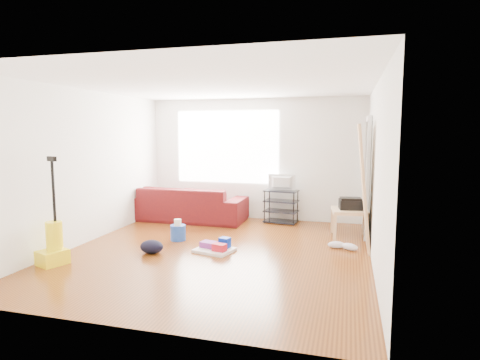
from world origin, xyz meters
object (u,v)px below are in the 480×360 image
(cleaning_tray, at_px, (216,247))
(backpack, at_px, (152,253))
(tv_stand, at_px, (281,206))
(vacuum, at_px, (53,244))
(sofa, at_px, (188,220))
(bucket, at_px, (178,240))
(side_table, at_px, (350,214))

(cleaning_tray, xyz_separation_m, backpack, (-0.90, -0.34, -0.06))
(backpack, bearing_deg, cleaning_tray, 28.83)
(tv_stand, height_order, vacuum, vacuum)
(sofa, height_order, cleaning_tray, sofa)
(sofa, bearing_deg, bucket, 106.78)
(tv_stand, relative_size, side_table, 1.04)
(backpack, relative_size, vacuum, 0.25)
(bucket, bearing_deg, vacuum, -126.25)
(backpack, bearing_deg, bucket, 91.92)
(tv_stand, bearing_deg, bucket, -122.36)
(tv_stand, xyz_separation_m, side_table, (1.34, -0.83, 0.08))
(backpack, height_order, vacuum, vacuum)
(vacuum, bearing_deg, bucket, 74.92)
(tv_stand, relative_size, vacuum, 0.47)
(bucket, relative_size, cleaning_tray, 0.41)
(bucket, relative_size, backpack, 0.71)
(cleaning_tray, bearing_deg, bucket, 151.58)
(cleaning_tray, height_order, backpack, cleaning_tray)
(cleaning_tray, relative_size, backpack, 1.74)
(tv_stand, xyz_separation_m, backpack, (-1.54, -2.55, -0.34))
(sofa, height_order, bucket, sofa)
(bucket, bearing_deg, sofa, 106.78)
(vacuum, bearing_deg, tv_stand, 73.16)
(vacuum, bearing_deg, sofa, 98.23)
(tv_stand, xyz_separation_m, vacuum, (-2.61, -3.34, -0.06))
(bucket, bearing_deg, tv_stand, 50.49)
(sofa, distance_m, side_table, 3.32)
(side_table, distance_m, bucket, 2.97)
(side_table, relative_size, bucket, 2.60)
(bucket, height_order, vacuum, vacuum)
(tv_stand, xyz_separation_m, bucket, (-1.46, -1.77, -0.34))
(sofa, distance_m, tv_stand, 1.96)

